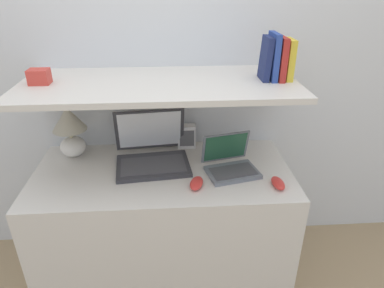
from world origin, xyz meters
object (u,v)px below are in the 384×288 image
object	(u,v)px
book_blue	(273,57)
shelf_gadget	(39,77)
second_mouse	(278,183)
book_red	(280,58)
table_lamp	(70,128)
laptop_large	(152,153)
book_navy	(266,58)
book_yellow	(288,59)
router_box	(187,136)
laptop_small	(230,164)
computer_mouse	(196,183)

from	to	relation	value
book_blue	shelf_gadget	size ratio (longest dim) A/B	2.39
second_mouse	book_red	xyz separation A→B (m)	(0.02, 0.26, 0.54)
table_lamp	laptop_large	xyz separation A→B (m)	(0.44, -0.11, -0.11)
book_red	book_navy	distance (m)	0.07
book_yellow	book_blue	bearing A→B (deg)	180.00
book_yellow	book_blue	distance (m)	0.08
book_blue	second_mouse	bearing A→B (deg)	-87.48
book_blue	book_navy	bearing A→B (deg)	180.00
shelf_gadget	book_navy	bearing A→B (deg)	0.00
router_box	book_red	size ratio (longest dim) A/B	0.68
book_blue	shelf_gadget	bearing A→B (deg)	180.00
laptop_large	laptop_small	xyz separation A→B (m)	(0.41, -0.11, -0.01)
router_box	book_blue	world-z (taller)	book_blue
laptop_large	laptop_small	size ratio (longest dim) A/B	1.39
laptop_small	shelf_gadget	xyz separation A→B (m)	(-0.91, 0.10, 0.45)
computer_mouse	router_box	distance (m)	0.42
table_lamp	laptop_small	bearing A→B (deg)	-14.79
book_yellow	book_red	xyz separation A→B (m)	(-0.04, 0.00, 0.01)
book_blue	book_navy	distance (m)	0.04
book_yellow	book_red	bearing A→B (deg)	180.00
laptop_large	shelf_gadget	xyz separation A→B (m)	(-0.50, -0.02, 0.43)
laptop_large	computer_mouse	bearing A→B (deg)	-48.03
router_box	shelf_gadget	bearing A→B (deg)	-164.93
computer_mouse	book_red	bearing A→B (deg)	28.82
book_red	router_box	bearing A→B (deg)	156.97
computer_mouse	book_navy	xyz separation A→B (m)	(0.35, 0.23, 0.54)
second_mouse	book_red	size ratio (longest dim) A/B	0.58
book_blue	computer_mouse	bearing A→B (deg)	-149.01
table_lamp	laptop_large	distance (m)	0.47
book_navy	book_blue	bearing A→B (deg)	0.00
laptop_small	book_red	world-z (taller)	book_red
second_mouse	book_yellow	distance (m)	0.60
computer_mouse	book_blue	bearing A→B (deg)	30.99
book_red	laptop_small	bearing A→B (deg)	-157.08
table_lamp	shelf_gadget	world-z (taller)	shelf_gadget
table_lamp	book_red	xyz separation A→B (m)	(1.08, -0.13, 0.39)
computer_mouse	book_blue	world-z (taller)	book_blue
book_navy	table_lamp	bearing A→B (deg)	172.90
laptop_small	shelf_gadget	world-z (taller)	shelf_gadget
router_box	laptop_large	bearing A→B (deg)	-138.79
laptop_small	second_mouse	xyz separation A→B (m)	(0.21, -0.16, -0.03)
table_lamp	book_red	world-z (taller)	book_red
computer_mouse	laptop_small	bearing A→B (deg)	35.37
laptop_large	book_yellow	size ratio (longest dim) A/B	2.14
laptop_small	book_blue	world-z (taller)	book_blue
laptop_large	book_red	distance (m)	0.81
second_mouse	book_blue	distance (m)	0.61
second_mouse	book_navy	distance (m)	0.60
computer_mouse	book_yellow	distance (m)	0.74
computer_mouse	second_mouse	distance (m)	0.39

